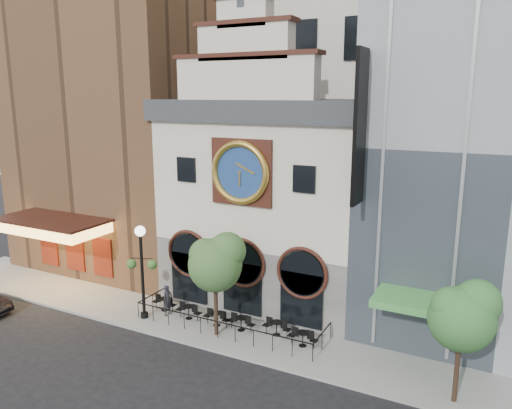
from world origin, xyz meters
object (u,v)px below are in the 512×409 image
at_px(pedestrian, 168,300).
at_px(lamppost, 142,262).
at_px(bistro_5, 303,338).
at_px(tree_right, 463,314).
at_px(bistro_0, 164,303).
at_px(bistro_3, 241,322).
at_px(bistro_1, 189,311).
at_px(bistro_2, 217,318).
at_px(bistro_4, 277,327).
at_px(tree_left, 216,261).

height_order(pedestrian, lamppost, lamppost).
bearing_deg(bistro_5, tree_right, -10.68).
relative_size(bistro_0, bistro_3, 1.00).
xyz_separation_m(bistro_1, bistro_2, (1.87, -0.01, 0.00)).
relative_size(lamppost, tree_right, 1.02).
height_order(bistro_4, tree_right, tree_right).
bearing_deg(bistro_0, lamppost, -108.19).
xyz_separation_m(bistro_5, tree_right, (7.40, -1.39, 3.43)).
relative_size(bistro_0, bistro_4, 1.00).
distance_m(bistro_1, lamppost, 3.87).
distance_m(bistro_3, lamppost, 6.49).
bearing_deg(bistro_2, bistro_1, 179.67).
xyz_separation_m(bistro_0, bistro_4, (7.21, 0.22, 0.00)).
bearing_deg(lamppost, bistro_5, -15.32).
relative_size(pedestrian, lamppost, 0.33).
bearing_deg(bistro_5, bistro_4, 164.83).
relative_size(bistro_3, lamppost, 0.29).
height_order(bistro_2, lamppost, lamppost).
height_order(bistro_3, tree_left, tree_left).
bearing_deg(bistro_1, bistro_2, -0.33).
distance_m(pedestrian, lamppost, 2.80).
bearing_deg(tree_left, lamppost, -178.17).
distance_m(bistro_5, pedestrian, 8.32).
distance_m(bistro_5, tree_right, 8.27).
xyz_separation_m(bistro_1, lamppost, (-2.35, -1.04, 2.89)).
relative_size(bistro_0, pedestrian, 0.88).
bearing_deg(pedestrian, bistro_5, -82.33).
relative_size(bistro_3, tree_right, 0.30).
xyz_separation_m(bistro_2, tree_right, (12.48, -1.37, 3.43)).
height_order(bistro_0, bistro_3, same).
relative_size(bistro_0, bistro_2, 1.00).
xyz_separation_m(bistro_1, bistro_5, (6.95, 0.01, 0.00)).
bearing_deg(bistro_5, bistro_1, -179.89).
bearing_deg(bistro_0, bistro_2, -3.96).
relative_size(bistro_1, bistro_3, 1.00).
height_order(pedestrian, tree_left, tree_left).
bearing_deg(bistro_3, bistro_2, -176.21).
relative_size(bistro_0, bistro_1, 1.00).
relative_size(bistro_1, pedestrian, 0.88).
bearing_deg(tree_left, bistro_3, 47.32).
bearing_deg(bistro_2, bistro_5, 0.28).
xyz_separation_m(bistro_3, lamppost, (-5.70, -1.12, 2.89)).
bearing_deg(pedestrian, bistro_1, -77.84).
relative_size(bistro_2, pedestrian, 0.88).
height_order(bistro_0, lamppost, lamppost).
bearing_deg(bistro_1, bistro_3, 1.49).
xyz_separation_m(bistro_1, bistro_4, (5.28, 0.47, 0.00)).
distance_m(bistro_1, bistro_3, 3.35).
bearing_deg(tree_right, tree_left, 177.60).
xyz_separation_m(bistro_0, bistro_1, (1.93, -0.25, 0.00)).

